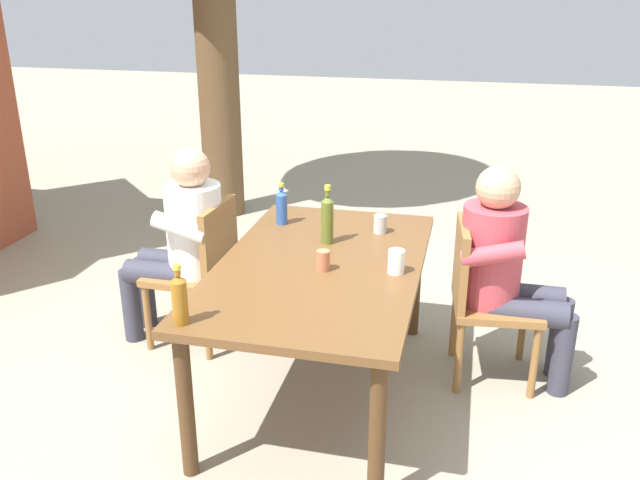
{
  "coord_description": "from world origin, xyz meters",
  "views": [
    {
      "loc": [
        -2.91,
        -0.69,
        2.02
      ],
      "look_at": [
        0.0,
        0.0,
        0.86
      ],
      "focal_mm": 37.37,
      "sensor_mm": 36.0,
      "label": 1
    }
  ],
  "objects_px": {
    "backpack_by_near_side": "(335,252)",
    "person_in_white_shirt": "(182,237)",
    "chair_far_right": "(202,266)",
    "cup_white": "(396,262)",
    "chair_near_right": "(482,294)",
    "cup_terracotta": "(323,261)",
    "bottle_blue": "(282,206)",
    "person_in_plaid_shirt": "(506,266)",
    "bottle_amber": "(180,298)",
    "bottle_olive": "(327,218)",
    "dining_table": "(320,279)",
    "cup_steel": "(380,224)"
  },
  "relations": [
    {
      "from": "chair_near_right",
      "to": "chair_far_right",
      "type": "bearing_deg",
      "value": 89.86
    },
    {
      "from": "chair_near_right",
      "to": "bottle_blue",
      "type": "bearing_deg",
      "value": 82.99
    },
    {
      "from": "chair_far_right",
      "to": "cup_white",
      "type": "height_order",
      "value": "chair_far_right"
    },
    {
      "from": "cup_terracotta",
      "to": "bottle_olive",
      "type": "bearing_deg",
      "value": 9.51
    },
    {
      "from": "person_in_white_shirt",
      "to": "cup_white",
      "type": "height_order",
      "value": "person_in_white_shirt"
    },
    {
      "from": "person_in_white_shirt",
      "to": "cup_steel",
      "type": "height_order",
      "value": "person_in_white_shirt"
    },
    {
      "from": "bottle_blue",
      "to": "bottle_olive",
      "type": "distance_m",
      "value": 0.39
    },
    {
      "from": "bottle_amber",
      "to": "backpack_by_near_side",
      "type": "bearing_deg",
      "value": -5.08
    },
    {
      "from": "chair_far_right",
      "to": "chair_near_right",
      "type": "relative_size",
      "value": 1.0
    },
    {
      "from": "chair_far_right",
      "to": "bottle_olive",
      "type": "distance_m",
      "value": 0.86
    },
    {
      "from": "cup_terracotta",
      "to": "backpack_by_near_side",
      "type": "bearing_deg",
      "value": 9.84
    },
    {
      "from": "bottle_amber",
      "to": "cup_terracotta",
      "type": "height_order",
      "value": "bottle_amber"
    },
    {
      "from": "cup_white",
      "to": "bottle_olive",
      "type": "bearing_deg",
      "value": 52.93
    },
    {
      "from": "dining_table",
      "to": "chair_far_right",
      "type": "xyz_separation_m",
      "value": [
        0.36,
        0.79,
        -0.16
      ]
    },
    {
      "from": "chair_far_right",
      "to": "bottle_blue",
      "type": "height_order",
      "value": "bottle_blue"
    },
    {
      "from": "backpack_by_near_side",
      "to": "cup_terracotta",
      "type": "bearing_deg",
      "value": -170.16
    },
    {
      "from": "cup_terracotta",
      "to": "person_in_plaid_shirt",
      "type": "bearing_deg",
      "value": -62.4
    },
    {
      "from": "chair_far_right",
      "to": "bottle_olive",
      "type": "height_order",
      "value": "bottle_olive"
    },
    {
      "from": "bottle_blue",
      "to": "cup_white",
      "type": "distance_m",
      "value": 0.89
    },
    {
      "from": "person_in_white_shirt",
      "to": "bottle_blue",
      "type": "distance_m",
      "value": 0.6
    },
    {
      "from": "person_in_white_shirt",
      "to": "bottle_amber",
      "type": "bearing_deg",
      "value": -155.6
    },
    {
      "from": "backpack_by_near_side",
      "to": "person_in_white_shirt",
      "type": "bearing_deg",
      "value": 145.51
    },
    {
      "from": "cup_steel",
      "to": "backpack_by_near_side",
      "type": "xyz_separation_m",
      "value": [
        0.88,
        0.44,
        -0.56
      ]
    },
    {
      "from": "dining_table",
      "to": "bottle_blue",
      "type": "bearing_deg",
      "value": 34.33
    },
    {
      "from": "dining_table",
      "to": "chair_near_right",
      "type": "height_order",
      "value": "chair_near_right"
    },
    {
      "from": "dining_table",
      "to": "backpack_by_near_side",
      "type": "bearing_deg",
      "value": 9.01
    },
    {
      "from": "bottle_blue",
      "to": "backpack_by_near_side",
      "type": "height_order",
      "value": "bottle_blue"
    },
    {
      "from": "bottle_amber",
      "to": "cup_terracotta",
      "type": "distance_m",
      "value": 0.78
    },
    {
      "from": "cup_terracotta",
      "to": "cup_white",
      "type": "bearing_deg",
      "value": -81.62
    },
    {
      "from": "cup_terracotta",
      "to": "dining_table",
      "type": "bearing_deg",
      "value": 22.74
    },
    {
      "from": "cup_white",
      "to": "chair_far_right",
      "type": "bearing_deg",
      "value": 71.22
    },
    {
      "from": "dining_table",
      "to": "person_in_white_shirt",
      "type": "distance_m",
      "value": 0.97
    },
    {
      "from": "cup_terracotta",
      "to": "chair_near_right",
      "type": "bearing_deg",
      "value": -59.6
    },
    {
      "from": "cup_white",
      "to": "person_in_plaid_shirt",
      "type": "bearing_deg",
      "value": -52.47
    },
    {
      "from": "chair_near_right",
      "to": "person_in_plaid_shirt",
      "type": "distance_m",
      "value": 0.2
    },
    {
      "from": "bottle_olive",
      "to": "chair_near_right",
      "type": "bearing_deg",
      "value": -83.71
    },
    {
      "from": "bottle_olive",
      "to": "cup_steel",
      "type": "height_order",
      "value": "bottle_olive"
    },
    {
      "from": "chair_far_right",
      "to": "cup_steel",
      "type": "xyz_separation_m",
      "value": [
        0.12,
        -1.01,
        0.3
      ]
    },
    {
      "from": "person_in_white_shirt",
      "to": "bottle_blue",
      "type": "height_order",
      "value": "person_in_white_shirt"
    },
    {
      "from": "dining_table",
      "to": "cup_steel",
      "type": "distance_m",
      "value": 0.55
    },
    {
      "from": "person_in_white_shirt",
      "to": "chair_far_right",
      "type": "bearing_deg",
      "value": -92.53
    },
    {
      "from": "bottle_olive",
      "to": "bottle_amber",
      "type": "height_order",
      "value": "bottle_olive"
    },
    {
      "from": "dining_table",
      "to": "bottle_blue",
      "type": "xyz_separation_m",
      "value": [
        0.5,
        0.34,
        0.19
      ]
    },
    {
      "from": "backpack_by_near_side",
      "to": "chair_far_right",
      "type": "bearing_deg",
      "value": 150.13
    },
    {
      "from": "bottle_olive",
      "to": "cup_steel",
      "type": "bearing_deg",
      "value": -49.31
    },
    {
      "from": "chair_near_right",
      "to": "cup_terracotta",
      "type": "height_order",
      "value": "chair_near_right"
    },
    {
      "from": "bottle_olive",
      "to": "cup_terracotta",
      "type": "bearing_deg",
      "value": -170.49
    },
    {
      "from": "dining_table",
      "to": "bottle_olive",
      "type": "xyz_separation_m",
      "value": [
        0.27,
        0.02,
        0.22
      ]
    },
    {
      "from": "cup_steel",
      "to": "backpack_by_near_side",
      "type": "relative_size",
      "value": 0.21
    },
    {
      "from": "bottle_olive",
      "to": "cup_terracotta",
      "type": "distance_m",
      "value": 0.37
    }
  ]
}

